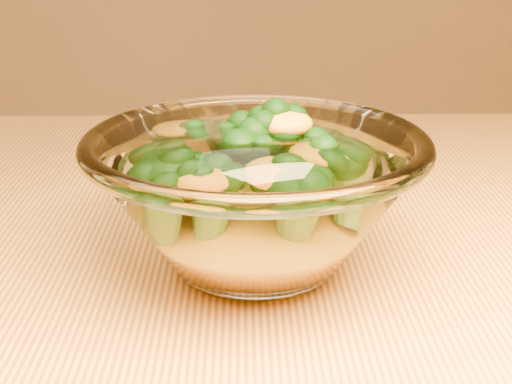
% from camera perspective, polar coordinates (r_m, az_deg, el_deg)
% --- Properties ---
extents(table, '(1.20, 0.80, 0.75)m').
position_cam_1_polar(table, '(0.59, -10.45, -13.72)').
color(table, gold).
rests_on(table, ground).
extents(glass_bowl, '(0.23, 0.23, 0.10)m').
position_cam_1_polar(glass_bowl, '(0.49, 0.00, -0.56)').
color(glass_bowl, white).
rests_on(glass_bowl, table).
extents(cheese_sauce, '(0.13, 0.13, 0.04)m').
position_cam_1_polar(cheese_sauce, '(0.49, 0.00, -2.91)').
color(cheese_sauce, orange).
rests_on(cheese_sauce, glass_bowl).
extents(broccoli_heap, '(0.15, 0.14, 0.08)m').
position_cam_1_polar(broccoli_heap, '(0.49, -0.17, 1.75)').
color(broccoli_heap, black).
rests_on(broccoli_heap, cheese_sauce).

